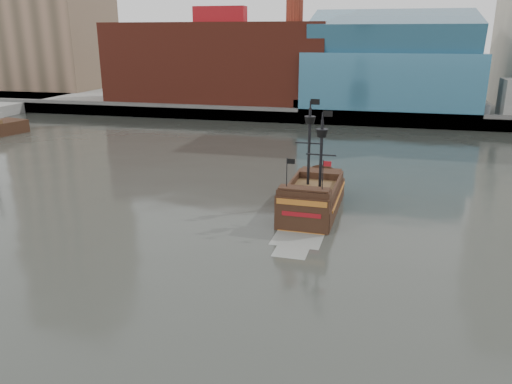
# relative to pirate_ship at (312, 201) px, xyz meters

# --- Properties ---
(ground) EXTENTS (400.00, 400.00, 0.00)m
(ground) POSITION_rel_pirate_ship_xyz_m (-3.49, -17.61, -0.94)
(ground) COLOR #2A2C27
(ground) RESTS_ON ground
(promenade_far) EXTENTS (220.00, 60.00, 2.00)m
(promenade_far) POSITION_rel_pirate_ship_xyz_m (-3.49, 74.39, 0.06)
(promenade_far) COLOR slate
(promenade_far) RESTS_ON ground
(seawall) EXTENTS (220.00, 1.00, 2.60)m
(seawall) POSITION_rel_pirate_ship_xyz_m (-3.49, 44.89, 0.36)
(seawall) COLOR #4C4C49
(seawall) RESTS_ON ground
(pirate_ship) EXTENTS (4.77, 13.92, 10.32)m
(pirate_ship) POSITION_rel_pirate_ship_xyz_m (0.00, 0.00, 0.00)
(pirate_ship) COLOR black
(pirate_ship) RESTS_ON ground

